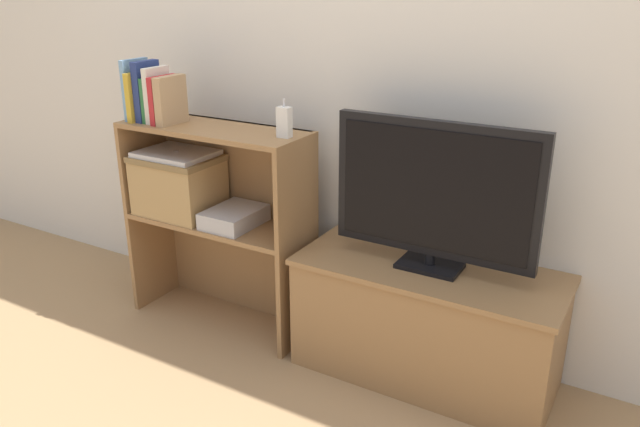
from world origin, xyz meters
The scene contains 17 objects.
ground_plane centered at (0.00, 0.00, 0.00)m, with size 16.00×16.00×0.00m, color #A37F56.
wall_back centered at (0.00, 0.42, 1.20)m, with size 10.00×0.05×2.40m.
tv_stand centered at (0.42, 0.19, 0.22)m, with size 0.95×0.41×0.44m.
tv centered at (0.42, 0.19, 0.72)m, with size 0.72×0.14×0.53m.
bookshelf_lower_tier centered at (-0.49, 0.20, 0.29)m, with size 0.80×0.29×0.46m.
bookshelf_upper_tier centered at (-0.49, 0.20, 0.71)m, with size 0.80×0.29×0.39m.
book_skyblue centered at (-0.85, 0.10, 0.98)m, with size 0.02×0.14×0.24m.
book_mustard centered at (-0.82, 0.10, 0.95)m, with size 0.03×0.16×0.20m.
book_navy centered at (-0.78, 0.10, 0.98)m, with size 0.03×0.13×0.24m.
book_forest centered at (-0.76, 0.10, 0.94)m, with size 0.02×0.12×0.18m.
book_ivory centered at (-0.73, 0.10, 0.96)m, with size 0.03×0.13×0.22m.
book_crimson centered at (-0.70, 0.10, 0.95)m, with size 0.03×0.15×0.19m.
book_tan centered at (-0.66, 0.10, 0.95)m, with size 0.04×0.15×0.19m.
baby_monitor centered at (-0.15, 0.14, 0.91)m, with size 0.05×0.03×0.14m.
storage_basket_left centered at (-0.68, 0.13, 0.60)m, with size 0.34×0.25×0.25m.
laptop centered at (-0.68, 0.13, 0.72)m, with size 0.30×0.24×0.02m.
magazine_stack centered at (-0.40, 0.13, 0.50)m, with size 0.19×0.25×0.07m.
Camera 1 is at (1.09, -1.72, 1.40)m, focal length 35.00 mm.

